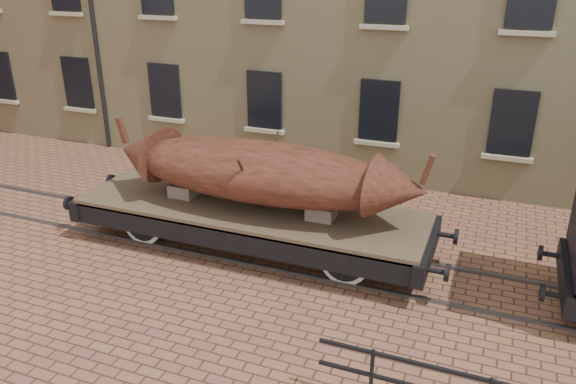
% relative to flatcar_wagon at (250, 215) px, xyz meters
% --- Properties ---
extents(ground, '(90.00, 90.00, 0.00)m').
position_rel_flatcar_wagon_xyz_m(ground, '(0.70, 0.00, -0.83)').
color(ground, brown).
extents(rail_track, '(30.00, 1.52, 0.06)m').
position_rel_flatcar_wagon_xyz_m(rail_track, '(0.70, 0.00, -0.80)').
color(rail_track, '#59595E').
rests_on(rail_track, ground).
extents(flatcar_wagon, '(8.87, 2.40, 1.34)m').
position_rel_flatcar_wagon_xyz_m(flatcar_wagon, '(0.00, 0.00, 0.00)').
color(flatcar_wagon, brown).
rests_on(flatcar_wagon, ground).
extents(iron_boat, '(7.26, 2.11, 1.71)m').
position_rel_flatcar_wagon_xyz_m(iron_boat, '(0.26, 0.00, 1.08)').
color(iron_boat, brown).
rests_on(iron_boat, flatcar_wagon).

